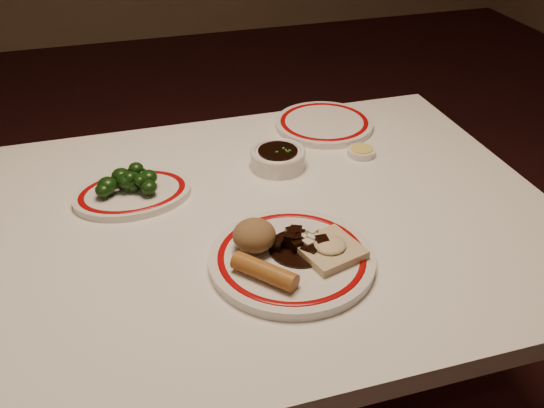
{
  "coord_description": "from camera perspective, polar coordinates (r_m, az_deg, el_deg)",
  "views": [
    {
      "loc": [
        -0.25,
        -0.95,
        1.42
      ],
      "look_at": [
        0.03,
        -0.04,
        0.8
      ],
      "focal_mm": 40.0,
      "sensor_mm": 36.0,
      "label": 1
    }
  ],
  "objects": [
    {
      "name": "spring_roll",
      "position": [
        1.0,
        -0.71,
        -6.36
      ],
      "size": [
        0.1,
        0.11,
        0.03
      ],
      "primitive_type": "cylinder",
      "rotation": [
        1.57,
        0.0,
        0.71
      ],
      "color": "#A26727",
      "rests_on": "main_plate"
    },
    {
      "name": "dining_table",
      "position": [
        1.24,
        -1.72,
        -4.62
      ],
      "size": [
        1.2,
        0.9,
        0.75
      ],
      "color": "white",
      "rests_on": "ground"
    },
    {
      "name": "main_plate",
      "position": [
        1.06,
        1.87,
        -5.2
      ],
      "size": [
        0.33,
        0.33,
        0.02
      ],
      "color": "silver",
      "rests_on": "dining_table"
    },
    {
      "name": "broccoli_plate",
      "position": [
        1.27,
        -12.97,
        0.94
      ],
      "size": [
        0.25,
        0.22,
        0.02
      ],
      "color": "silver",
      "rests_on": "dining_table"
    },
    {
      "name": "broccoli_pile",
      "position": [
        1.26,
        -13.32,
        2.17
      ],
      "size": [
        0.13,
        0.1,
        0.05
      ],
      "color": "#23471C",
      "rests_on": "broccoli_plate"
    },
    {
      "name": "stirfry_heap",
      "position": [
        1.07,
        2.65,
        -3.75
      ],
      "size": [
        0.11,
        0.11,
        0.03
      ],
      "color": "black",
      "rests_on": "main_plate"
    },
    {
      "name": "mustard_dish",
      "position": [
        1.41,
        8.42,
        4.87
      ],
      "size": [
        0.06,
        0.06,
        0.02
      ],
      "color": "silver",
      "rests_on": "dining_table"
    },
    {
      "name": "fried_wonton",
      "position": [
        1.06,
        5.45,
        -4.21
      ],
      "size": [
        0.12,
        0.12,
        0.03
      ],
      "color": "#C4B58A",
      "rests_on": "main_plate"
    },
    {
      "name": "far_plate",
      "position": [
        1.53,
        4.92,
        7.55
      ],
      "size": [
        0.31,
        0.31,
        0.02
      ],
      "color": "silver",
      "rests_on": "dining_table"
    },
    {
      "name": "sweet_sour_dish",
      "position": [
        1.41,
        0.9,
        5.28
      ],
      "size": [
        0.06,
        0.06,
        0.02
      ],
      "color": "silver",
      "rests_on": "dining_table"
    },
    {
      "name": "rice_mound",
      "position": [
        1.06,
        -1.68,
        -2.98
      ],
      "size": [
        0.08,
        0.08,
        0.06
      ],
      "primitive_type": "ellipsoid",
      "color": "brown",
      "rests_on": "main_plate"
    },
    {
      "name": "soy_bowl",
      "position": [
        1.34,
        0.55,
        4.27
      ],
      "size": [
        0.12,
        0.12,
        0.04
      ],
      "color": "silver",
      "rests_on": "dining_table"
    }
  ]
}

